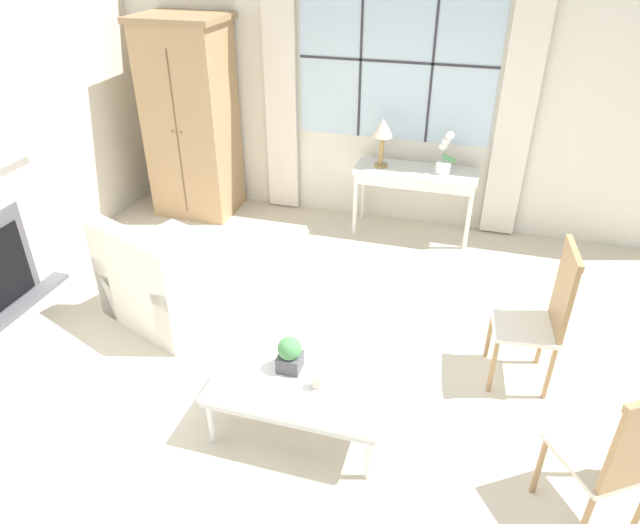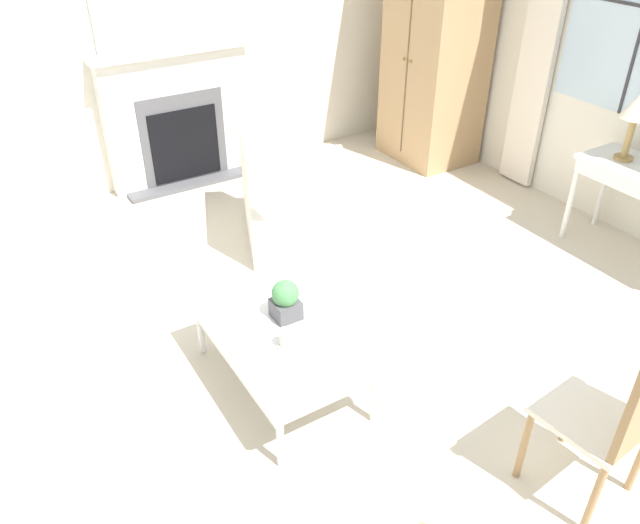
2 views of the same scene
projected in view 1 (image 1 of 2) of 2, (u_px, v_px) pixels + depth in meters
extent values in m
plane|color=beige|center=(309.00, 396.00, 4.07)|extent=(14.00, 14.00, 0.00)
cube|color=silver|center=(395.00, 93.00, 5.84)|extent=(7.20, 0.06, 2.80)
cube|color=silver|center=(396.00, 62.00, 5.66)|extent=(2.00, 0.01, 1.57)
cube|color=#2D2D33|center=(361.00, 60.00, 5.74)|extent=(0.02, 0.02, 1.57)
cube|color=#2D2D33|center=(433.00, 64.00, 5.56)|extent=(0.02, 0.02, 1.57)
cube|color=#2D2D33|center=(396.00, 62.00, 5.65)|extent=(2.00, 0.02, 0.02)
cube|color=silver|center=(281.00, 92.00, 6.10)|extent=(0.35, 0.06, 2.65)
cube|color=silver|center=(517.00, 110.00, 5.52)|extent=(0.35, 0.06, 2.65)
cube|color=#515156|center=(8.00, 308.00, 4.95)|extent=(0.34, 1.21, 0.04)
cube|color=tan|center=(192.00, 122.00, 6.20)|extent=(0.85, 0.68, 2.06)
cube|color=#977752|center=(180.00, 17.00, 5.65)|extent=(0.93, 0.74, 0.06)
cube|color=brown|center=(177.00, 136.00, 5.94)|extent=(0.01, 0.01, 1.73)
sphere|color=#997F4C|center=(172.00, 132.00, 5.92)|extent=(0.03, 0.03, 0.03)
sphere|color=#997F4C|center=(181.00, 133.00, 5.90)|extent=(0.03, 0.03, 0.03)
cube|color=white|center=(416.00, 171.00, 5.85)|extent=(1.25, 0.48, 0.03)
cube|color=white|center=(416.00, 177.00, 5.88)|extent=(1.20, 0.46, 0.10)
cylinder|color=white|center=(355.00, 204.00, 6.01)|extent=(0.04, 0.04, 0.69)
cylinder|color=white|center=(468.00, 218.00, 5.73)|extent=(0.04, 0.04, 0.69)
cylinder|color=white|center=(363.00, 190.00, 6.34)|extent=(0.04, 0.04, 0.69)
cylinder|color=white|center=(471.00, 202.00, 6.06)|extent=(0.04, 0.04, 0.69)
cylinder|color=#9E7F47|center=(381.00, 165.00, 5.92)|extent=(0.14, 0.14, 0.02)
cylinder|color=#9E7F47|center=(381.00, 150.00, 5.84)|extent=(0.05, 0.05, 0.30)
cone|color=beige|center=(383.00, 127.00, 5.72)|extent=(0.22, 0.22, 0.18)
cylinder|color=white|center=(443.00, 167.00, 5.75)|extent=(0.16, 0.16, 0.11)
cylinder|color=#47844C|center=(445.00, 148.00, 5.64)|extent=(0.01, 0.01, 0.30)
cube|color=#47844C|center=(449.00, 159.00, 5.68)|extent=(0.15, 0.02, 0.09)
sphere|color=white|center=(443.00, 146.00, 5.65)|extent=(0.09, 0.09, 0.09)
sphere|color=white|center=(446.00, 141.00, 5.61)|extent=(0.09, 0.09, 0.09)
sphere|color=white|center=(450.00, 136.00, 5.58)|extent=(0.09, 0.09, 0.09)
cube|color=silver|center=(175.00, 289.00, 4.85)|extent=(1.20, 1.14, 0.43)
cube|color=silver|center=(132.00, 261.00, 4.39)|extent=(0.95, 0.50, 0.46)
cube|color=silver|center=(146.00, 268.00, 5.02)|extent=(0.50, 0.87, 0.57)
cube|color=silver|center=(205.00, 298.00, 4.62)|extent=(0.50, 0.87, 0.57)
cube|color=white|center=(524.00, 326.00, 4.00)|extent=(0.48, 0.48, 0.03)
cube|color=#9E7A51|center=(564.00, 293.00, 3.81)|extent=(0.07, 0.41, 0.58)
cube|color=#9E7A51|center=(574.00, 253.00, 3.66)|extent=(0.08, 0.43, 0.05)
cylinder|color=#9E7A51|center=(493.00, 366.00, 4.00)|extent=(0.04, 0.04, 0.45)
cylinder|color=#9E7A51|center=(490.00, 333.00, 4.32)|extent=(0.04, 0.04, 0.45)
cylinder|color=#9E7A51|center=(550.00, 373.00, 3.94)|extent=(0.04, 0.04, 0.45)
cylinder|color=#9E7A51|center=(542.00, 339.00, 4.26)|extent=(0.04, 0.04, 0.45)
cube|color=beige|center=(600.00, 455.00, 3.05)|extent=(0.61, 0.61, 0.03)
cylinder|color=#9E7A51|center=(539.00, 466.00, 3.27)|extent=(0.04, 0.04, 0.44)
cylinder|color=#9E7A51|center=(594.00, 450.00, 3.37)|extent=(0.04, 0.04, 0.44)
cylinder|color=#9E7A51|center=(584.00, 523.00, 2.96)|extent=(0.04, 0.04, 0.44)
cube|color=silver|center=(301.00, 382.00, 3.63)|extent=(1.13, 0.68, 0.03)
cube|color=beige|center=(301.00, 386.00, 3.65)|extent=(1.10, 0.67, 0.04)
cylinder|color=silver|center=(211.00, 420.00, 3.62)|extent=(0.04, 0.04, 0.37)
cylinder|color=silver|center=(369.00, 457.00, 3.37)|extent=(0.04, 0.04, 0.37)
cylinder|color=silver|center=(246.00, 362.00, 4.10)|extent=(0.04, 0.04, 0.37)
cylinder|color=silver|center=(387.00, 390.00, 3.85)|extent=(0.04, 0.04, 0.37)
cube|color=#4C4C51|center=(290.00, 362.00, 3.70)|extent=(0.15, 0.15, 0.11)
sphere|color=#47844C|center=(290.00, 349.00, 3.64)|extent=(0.16, 0.16, 0.16)
cylinder|color=silver|center=(318.00, 387.00, 3.57)|extent=(0.11, 0.11, 0.01)
cylinder|color=beige|center=(318.00, 381.00, 3.54)|extent=(0.08, 0.08, 0.10)
cylinder|color=black|center=(318.00, 374.00, 3.52)|extent=(0.00, 0.00, 0.01)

